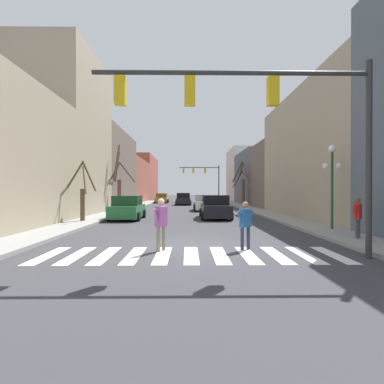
# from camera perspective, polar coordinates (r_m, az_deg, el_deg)

# --- Properties ---
(ground_plane) EXTENTS (240.00, 240.00, 0.00)m
(ground_plane) POSITION_cam_1_polar(r_m,az_deg,el_deg) (11.16, -0.23, -10.24)
(ground_plane) COLOR #38383D
(sidewalk_left) EXTENTS (2.03, 90.00, 0.15)m
(sidewalk_left) POSITION_cam_1_polar(r_m,az_deg,el_deg) (12.90, -31.29, -8.52)
(sidewalk_left) COLOR gray
(sidewalk_left) RESTS_ON ground_plane
(sidewalk_right) EXTENTS (2.03, 90.00, 0.15)m
(sidewalk_right) POSITION_cam_1_polar(r_m,az_deg,el_deg) (12.99, 30.57, -8.45)
(sidewalk_right) COLOR gray
(sidewalk_right) RESTS_ON ground_plane
(building_row_left) EXTENTS (6.00, 69.38, 12.97)m
(building_row_left) POSITION_cam_1_polar(r_m,az_deg,el_deg) (41.04, -15.59, 3.94)
(building_row_left) COLOR tan
(building_row_left) RESTS_ON ground_plane
(building_row_right) EXTENTS (6.00, 55.49, 10.60)m
(building_row_right) POSITION_cam_1_polar(r_m,az_deg,el_deg) (33.65, 17.85, 4.56)
(building_row_right) COLOR #515B66
(building_row_right) RESTS_ON ground_plane
(crosswalk_stripes) EXTENTS (9.45, 2.60, 0.01)m
(crosswalk_stripes) POSITION_cam_1_polar(r_m,az_deg,el_deg) (9.65, -0.15, -11.89)
(crosswalk_stripes) COLOR white
(crosswalk_stripes) RESTS_ON ground_plane
(traffic_signal_near) EXTENTS (8.34, 0.28, 5.94)m
(traffic_signal_near) POSITION_cam_1_polar(r_m,az_deg,el_deg) (9.48, 13.36, 15.14)
(traffic_signal_near) COLOR #2D2D2D
(traffic_signal_near) RESTS_ON ground_plane
(traffic_signal_far) EXTENTS (7.03, 0.28, 6.47)m
(traffic_signal_far) POSITION_cam_1_polar(r_m,az_deg,el_deg) (52.85, 2.36, 3.32)
(traffic_signal_far) COLOR #2D2D2D
(traffic_signal_far) RESTS_ON ground_plane
(street_lamp_right_corner) EXTENTS (0.95, 0.36, 4.13)m
(street_lamp_right_corner) POSITION_cam_1_polar(r_m,az_deg,el_deg) (16.26, 25.14, 3.93)
(street_lamp_right_corner) COLOR #1E4C2D
(street_lamp_right_corner) RESTS_ON sidewalk_right
(car_parked_left_far) EXTENTS (2.20, 4.32, 1.69)m
(car_parked_left_far) POSITION_cam_1_polar(r_m,az_deg,el_deg) (42.01, -1.65, -1.40)
(car_parked_left_far) COLOR black
(car_parked_left_far) RESTS_ON ground_plane
(car_driving_toward_lane) EXTENTS (2.10, 4.22, 1.56)m
(car_driving_toward_lane) POSITION_cam_1_polar(r_m,az_deg,el_deg) (49.00, -5.77, -1.22)
(car_driving_toward_lane) COLOR #A38423
(car_driving_toward_lane) RESTS_ON ground_plane
(car_at_intersection) EXTENTS (2.17, 4.13, 1.67)m
(car_at_intersection) POSITION_cam_1_polar(r_m,az_deg,el_deg) (21.52, -12.19, -3.06)
(car_at_intersection) COLOR #236B38
(car_at_intersection) RESTS_ON ground_plane
(car_parked_left_near) EXTENTS (2.07, 4.77, 1.61)m
(car_parked_left_near) POSITION_cam_1_polar(r_m,az_deg,el_deg) (30.34, 2.27, -2.13)
(car_parked_left_near) COLOR white
(car_parked_left_near) RESTS_ON ground_plane
(car_parked_left_mid) EXTENTS (2.20, 4.70, 1.70)m
(car_parked_left_mid) POSITION_cam_1_polar(r_m,az_deg,el_deg) (21.94, 4.43, -2.95)
(car_parked_left_mid) COLOR black
(car_parked_left_mid) RESTS_ON ground_plane
(pedestrian_near_right_corner) EXTENTS (0.64, 0.46, 1.66)m
(pedestrian_near_right_corner) POSITION_cam_1_polar(r_m,az_deg,el_deg) (10.50, 10.11, -5.50)
(pedestrian_near_right_corner) COLOR #282D47
(pedestrian_near_right_corner) RESTS_ON ground_plane
(pedestrian_waiting_at_curb) EXTENTS (0.48, 0.69, 1.77)m
(pedestrian_waiting_at_curb) POSITION_cam_1_polar(r_m,az_deg,el_deg) (10.18, -5.91, -5.31)
(pedestrian_waiting_at_curb) COLOR #7A705B
(pedestrian_waiting_at_curb) RESTS_ON ground_plane
(pedestrian_on_right_sidewalk) EXTENTS (0.55, 0.54, 1.61)m
(pedestrian_on_right_sidewalk) POSITION_cam_1_polar(r_m,az_deg,el_deg) (13.59, 29.01, -3.69)
(pedestrian_on_right_sidewalk) COLOR #4C4C51
(pedestrian_on_right_sidewalk) RESTS_ON sidewalk_right
(street_tree_left_mid) EXTENTS (3.00, 1.06, 4.47)m
(street_tree_left_mid) POSITION_cam_1_polar(r_m,az_deg,el_deg) (38.87, 9.55, 0.26)
(street_tree_left_mid) COLOR brown
(street_tree_left_mid) RESTS_ON sidewalk_right
(street_tree_right_mid) EXTENTS (1.86, 1.64, 3.78)m
(street_tree_right_mid) POSITION_cam_1_polar(r_m,az_deg,el_deg) (19.93, -20.18, -0.74)
(street_tree_right_mid) COLOR brown
(street_tree_right_mid) RESTS_ON sidewalk_left
(street_tree_right_near) EXTENTS (2.80, 2.49, 6.29)m
(street_tree_right_near) POSITION_cam_1_polar(r_m,az_deg,el_deg) (29.63, -13.83, 1.80)
(street_tree_right_near) COLOR brown
(street_tree_right_near) RESTS_ON sidewalk_left
(street_tree_left_far) EXTENTS (2.01, 3.33, 5.70)m
(street_tree_left_far) POSITION_cam_1_polar(r_m,az_deg,el_deg) (38.11, 9.59, 1.40)
(street_tree_left_far) COLOR brown
(street_tree_left_far) RESTS_ON sidewalk_right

